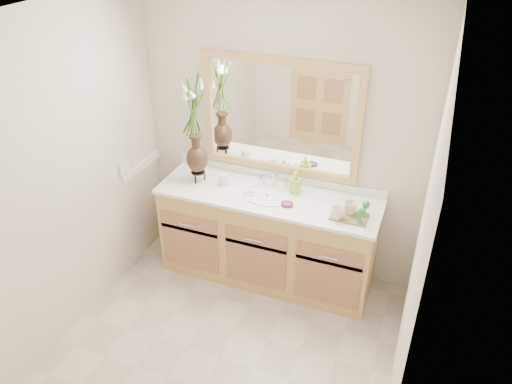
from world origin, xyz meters
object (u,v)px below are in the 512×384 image
at_px(tumbler, 224,179).
at_px(soap_bottle, 295,183).
at_px(flower_vase, 194,116).
at_px(tray, 349,217).

xyz_separation_m(tumbler, soap_bottle, (0.59, 0.10, 0.04)).
relative_size(tumbler, soap_bottle, 0.59).
height_order(flower_vase, soap_bottle, flower_vase).
relative_size(flower_vase, soap_bottle, 5.10).
bearing_deg(tumbler, soap_bottle, 9.61).
bearing_deg(tray, tumbler, 175.42).
xyz_separation_m(flower_vase, tray, (1.32, -0.09, -0.58)).
height_order(tumbler, tray, tumbler).
relative_size(flower_vase, tray, 3.16).
bearing_deg(soap_bottle, tray, -20.81).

